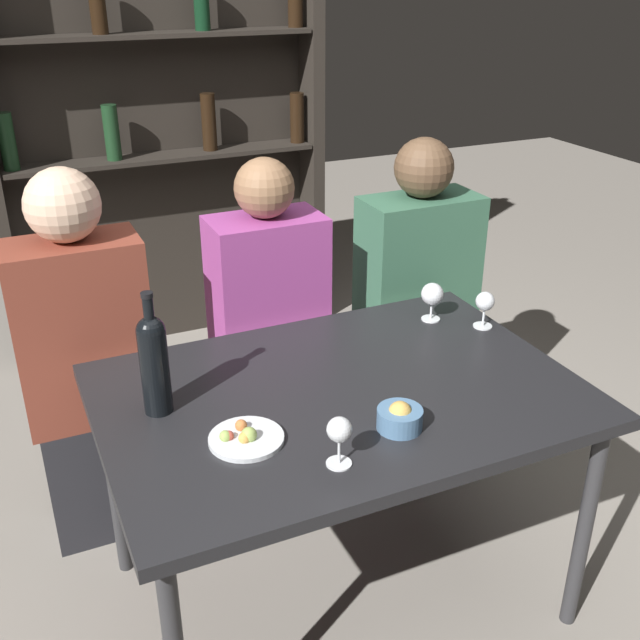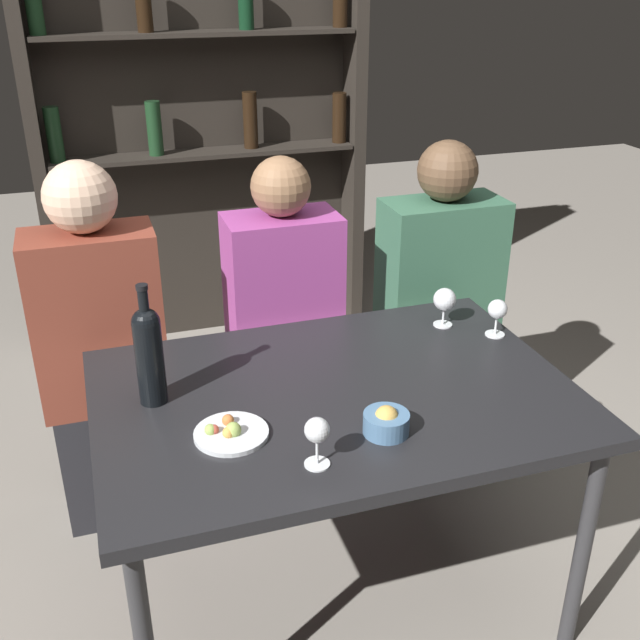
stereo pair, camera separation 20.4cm
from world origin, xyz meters
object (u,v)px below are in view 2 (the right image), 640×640
(wine_bottle, at_px, (149,351))
(food_plate_0, at_px, (230,432))
(wine_glass_0, at_px, (445,300))
(wine_glass_2, at_px, (317,433))
(seated_person_right, at_px, (437,317))
(wine_glass_1, at_px, (497,311))
(snack_bowl, at_px, (386,422))
(seated_person_center, at_px, (284,340))
(seated_person_left, at_px, (103,361))

(wine_bottle, relative_size, food_plate_0, 1.80)
(wine_glass_0, xyz_separation_m, wine_glass_2, (-0.60, -0.57, 0.00))
(food_plate_0, bearing_deg, seated_person_right, 38.55)
(wine_glass_0, xyz_separation_m, wine_glass_1, (0.12, -0.11, -0.00))
(snack_bowl, bearing_deg, seated_person_center, 91.85)
(wine_glass_1, xyz_separation_m, seated_person_right, (0.04, 0.45, -0.23))
(wine_glass_2, height_order, food_plate_0, wine_glass_2)
(food_plate_0, relative_size, seated_person_center, 0.15)
(seated_person_center, relative_size, seated_person_right, 0.99)
(wine_bottle, xyz_separation_m, seated_person_center, (0.49, 0.51, -0.30))
(seated_person_right, bearing_deg, wine_bottle, -154.42)
(wine_glass_1, height_order, wine_glass_2, wine_glass_2)
(wine_glass_0, bearing_deg, snack_bowl, -128.86)
(wine_glass_0, relative_size, food_plate_0, 0.69)
(food_plate_0, bearing_deg, seated_person_center, 65.33)
(wine_glass_2, xyz_separation_m, seated_person_right, (0.76, 0.91, -0.24))
(wine_bottle, xyz_separation_m, wine_glass_0, (0.92, 0.17, -0.06))
(wine_glass_1, distance_m, seated_person_center, 0.75)
(wine_bottle, xyz_separation_m, snack_bowl, (0.52, -0.32, -0.12))
(food_plate_0, height_order, seated_person_right, seated_person_right)
(wine_glass_1, xyz_separation_m, seated_person_center, (-0.55, 0.45, -0.23))
(seated_person_left, bearing_deg, seated_person_center, 0.00)
(wine_glass_0, xyz_separation_m, food_plate_0, (-0.76, -0.39, -0.08))
(wine_glass_1, xyz_separation_m, food_plate_0, (-0.89, -0.28, -0.07))
(wine_bottle, xyz_separation_m, wine_glass_1, (1.04, 0.06, -0.07))
(wine_glass_0, distance_m, seated_person_center, 0.60)
(food_plate_0, bearing_deg, wine_glass_1, 17.61)
(wine_glass_1, relative_size, seated_person_center, 0.10)
(seated_person_center, bearing_deg, snack_bowl, -88.15)
(wine_glass_2, bearing_deg, wine_bottle, 129.17)
(seated_person_left, bearing_deg, seated_person_right, 0.00)
(wine_bottle, bearing_deg, food_plate_0, -54.65)
(wine_glass_2, bearing_deg, snack_bowl, 19.64)
(wine_glass_1, bearing_deg, snack_bowl, -143.57)
(food_plate_0, distance_m, snack_bowl, 0.38)
(seated_person_right, bearing_deg, seated_person_left, 180.00)
(snack_bowl, bearing_deg, wine_glass_0, 51.14)
(wine_bottle, height_order, seated_person_left, seated_person_left)
(wine_bottle, distance_m, snack_bowl, 0.62)
(wine_bottle, bearing_deg, wine_glass_2, -50.83)
(wine_glass_0, relative_size, seated_person_center, 0.10)
(wine_bottle, relative_size, seated_person_left, 0.26)
(wine_bottle, relative_size, wine_glass_1, 2.80)
(wine_glass_1, height_order, snack_bowl, wine_glass_1)
(wine_glass_1, height_order, food_plate_0, wine_glass_1)
(wine_bottle, height_order, seated_person_center, seated_person_center)
(seated_person_center, distance_m, seated_person_right, 0.58)
(wine_glass_0, distance_m, wine_glass_2, 0.82)
(seated_person_right, bearing_deg, seated_person_center, 180.00)
(wine_glass_0, bearing_deg, wine_glass_2, -136.54)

